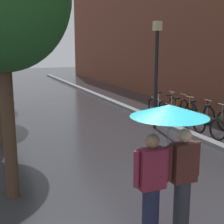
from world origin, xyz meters
name	(u,v)px	position (x,y,z in m)	size (l,w,h in m)	color
kerb_strip	(122,105)	(3.20, 10.00, 0.06)	(0.30, 36.00, 0.12)	slate
parked_bicycle_2	(211,121)	(4.12, 4.60, 0.38)	(1.10, 0.73, 0.96)	black
parked_bicycle_3	(197,116)	(4.23, 5.53, 0.38)	(1.12, 0.77, 0.96)	black
parked_bicycle_4	(181,112)	(4.10, 6.38, 0.38)	(1.13, 0.78, 0.96)	black
parked_bicycle_5	(173,108)	(4.25, 7.13, 0.38)	(1.14, 0.79, 0.96)	black
parked_bicycle_6	(163,105)	(4.21, 7.93, 0.38)	(1.14, 0.79, 0.96)	black
couple_under_umbrella	(168,148)	(-0.54, 0.04, 1.40)	(1.16, 1.16, 2.06)	#1E233D
street_lamp_post	(156,66)	(2.60, 5.82, 2.21)	(0.24, 0.24, 3.73)	black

